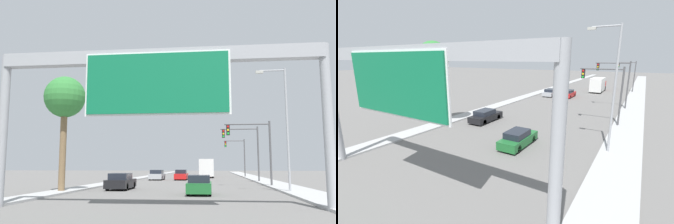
{
  "view_description": "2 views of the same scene",
  "coord_description": "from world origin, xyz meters",
  "views": [
    {
      "loc": [
        2.68,
        -0.4,
        2.1
      ],
      "look_at": [
        0.0,
        22.56,
        5.4
      ],
      "focal_mm": 40.0,
      "sensor_mm": 36.0,
      "label": 1
    },
    {
      "loc": [
        10.39,
        11.15,
        7.4
      ],
      "look_at": [
        0.26,
        27.7,
        2.73
      ],
      "focal_mm": 24.0,
      "sensor_mm": 36.0,
      "label": 2
    }
  ],
  "objects": [
    {
      "name": "sign_gantry",
      "position": [
        0.0,
        17.89,
        6.27
      ],
      "size": [
        16.89,
        0.73,
        7.98
      ],
      "color": "#9EA0A5",
      "rests_on": "ground"
    },
    {
      "name": "car_near_right",
      "position": [
        -5.25,
        53.77,
        0.68
      ],
      "size": [
        1.89,
        4.57,
        1.44
      ],
      "color": "#A5A8AD",
      "rests_on": "ground"
    },
    {
      "name": "palm_tree_background",
      "position": [
        -8.99,
        28.02,
        7.34
      ],
      "size": [
        3.3,
        3.3,
        9.19
      ],
      "color": "brown",
      "rests_on": "ground"
    },
    {
      "name": "car_mid_right",
      "position": [
        -1.75,
        54.14,
        0.7
      ],
      "size": [
        1.72,
        4.67,
        1.48
      ],
      "color": "red",
      "rests_on": "ground"
    },
    {
      "name": "sidewalk_right",
      "position": [
        9.5,
        60.0,
        0.07
      ],
      "size": [
        3.0,
        120.0,
        0.15
      ],
      "color": "#ADADAD",
      "rests_on": "ground"
    },
    {
      "name": "median_strip_left",
      "position": [
        -9.0,
        60.0,
        0.07
      ],
      "size": [
        2.0,
        120.0,
        0.15
      ],
      "color": "#ADADAD",
      "rests_on": "ground"
    },
    {
      "name": "street_lamp_right",
      "position": [
        8.35,
        29.67,
        5.67
      ],
      "size": [
        2.4,
        0.28,
        9.81
      ],
      "color": "#9EA0A5",
      "rests_on": "ground"
    },
    {
      "name": "traffic_light_far_intersection",
      "position": [
        7.41,
        68.0,
        4.47
      ],
      "size": [
        3.73,
        0.32,
        6.76
      ],
      "color": "#4C4C4F",
      "rests_on": "ground"
    },
    {
      "name": "car_near_center",
      "position": [
        1.75,
        27.24,
        0.66
      ],
      "size": [
        1.72,
        4.35,
        1.4
      ],
      "color": "#1E662D",
      "rests_on": "ground"
    },
    {
      "name": "traffic_light_mid_block",
      "position": [
        7.08,
        48.0,
        4.7
      ],
      "size": [
        4.78,
        0.32,
        6.99
      ],
      "color": "#4C4C4F",
      "rests_on": "ground"
    },
    {
      "name": "car_mid_center",
      "position": [
        -5.25,
        32.02,
        0.67
      ],
      "size": [
        1.84,
        4.6,
        1.42
      ],
      "color": "black",
      "rests_on": "ground"
    },
    {
      "name": "traffic_light_near_intersection",
      "position": [
        7.08,
        38.0,
        4.4
      ],
      "size": [
        4.6,
        0.32,
        6.53
      ],
      "color": "#4C4C4F",
      "rests_on": "ground"
    },
    {
      "name": "truck_box_primary",
      "position": [
        1.75,
        64.78,
        1.59
      ],
      "size": [
        2.39,
        7.63,
        3.13
      ],
      "color": "red",
      "rests_on": "ground"
    }
  ]
}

